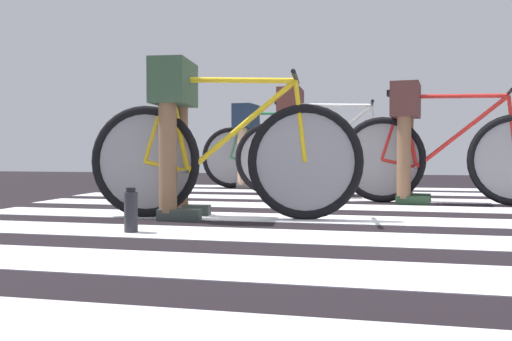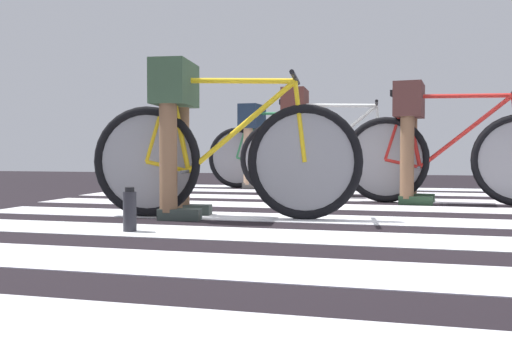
{
  "view_description": "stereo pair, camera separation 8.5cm",
  "coord_description": "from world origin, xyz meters",
  "px_view_note": "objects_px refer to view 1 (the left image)",
  "views": [
    {
      "loc": [
        0.18,
        -3.64,
        0.43
      ],
      "look_at": [
        -0.56,
        -0.33,
        0.32
      ],
      "focal_mm": 38.08,
      "sensor_mm": 36.0,
      "label": 1
    },
    {
      "loc": [
        0.27,
        -3.64,
        0.43
      ],
      "look_at": [
        -0.56,
        -0.33,
        0.32
      ],
      "focal_mm": 38.08,
      "sensor_mm": 36.0,
      "label": 2
    }
  ],
  "objects_px": {
    "bicycle_1_of_4": "(223,157)",
    "cyclist_4_of_4": "(246,134)",
    "cyclist_1_of_4": "(175,117)",
    "cyclist_3_of_4": "(291,127)",
    "bicycle_2_of_4": "(446,156)",
    "bicycle_4_of_4": "(272,155)",
    "cyclist_2_of_4": "(406,126)",
    "water_bottle": "(131,211)",
    "bicycle_3_of_4": "(323,156)"
  },
  "relations": [
    {
      "from": "cyclist_1_of_4",
      "to": "bicycle_4_of_4",
      "type": "relative_size",
      "value": 0.57
    },
    {
      "from": "cyclist_1_of_4",
      "to": "water_bottle",
      "type": "relative_size",
      "value": 4.23
    },
    {
      "from": "bicycle_2_of_4",
      "to": "cyclist_4_of_4",
      "type": "xyz_separation_m",
      "value": [
        -2.03,
        1.57,
        0.25
      ]
    },
    {
      "from": "cyclist_3_of_4",
      "to": "bicycle_2_of_4",
      "type": "bearing_deg",
      "value": -25.69
    },
    {
      "from": "cyclist_3_of_4",
      "to": "water_bottle",
      "type": "xyz_separation_m",
      "value": [
        -0.43,
        -2.61,
        -0.56
      ]
    },
    {
      "from": "cyclist_4_of_4",
      "to": "cyclist_2_of_4",
      "type": "bearing_deg",
      "value": -37.93
    },
    {
      "from": "cyclist_2_of_4",
      "to": "bicycle_3_of_4",
      "type": "distance_m",
      "value": 0.97
    },
    {
      "from": "cyclist_1_of_4",
      "to": "water_bottle",
      "type": "xyz_separation_m",
      "value": [
        0.01,
        -0.66,
        -0.53
      ]
    },
    {
      "from": "bicycle_2_of_4",
      "to": "cyclist_2_of_4",
      "type": "xyz_separation_m",
      "value": [
        -0.31,
        0.04,
        0.25
      ]
    },
    {
      "from": "bicycle_3_of_4",
      "to": "water_bottle",
      "type": "height_order",
      "value": "bicycle_3_of_4"
    },
    {
      "from": "cyclist_1_of_4",
      "to": "cyclist_2_of_4",
      "type": "bearing_deg",
      "value": 37.44
    },
    {
      "from": "cyclist_1_of_4",
      "to": "cyclist_3_of_4",
      "type": "bearing_deg",
      "value": 71.74
    },
    {
      "from": "water_bottle",
      "to": "bicycle_1_of_4",
      "type": "bearing_deg",
      "value": 66.65
    },
    {
      "from": "cyclist_2_of_4",
      "to": "cyclist_3_of_4",
      "type": "bearing_deg",
      "value": 158.77
    },
    {
      "from": "bicycle_2_of_4",
      "to": "cyclist_3_of_4",
      "type": "height_order",
      "value": "cyclist_3_of_4"
    },
    {
      "from": "bicycle_2_of_4",
      "to": "cyclist_1_of_4",
      "type": "bearing_deg",
      "value": -136.02
    },
    {
      "from": "cyclist_3_of_4",
      "to": "cyclist_4_of_4",
      "type": "height_order",
      "value": "cyclist_3_of_4"
    },
    {
      "from": "cyclist_2_of_4",
      "to": "water_bottle",
      "type": "distance_m",
      "value": 2.58
    },
    {
      "from": "cyclist_2_of_4",
      "to": "bicycle_4_of_4",
      "type": "bearing_deg",
      "value": 140.22
    },
    {
      "from": "bicycle_3_of_4",
      "to": "bicycle_4_of_4",
      "type": "distance_m",
      "value": 1.16
    },
    {
      "from": "cyclist_4_of_4",
      "to": "cyclist_3_of_4",
      "type": "bearing_deg",
      "value": -51.28
    },
    {
      "from": "bicycle_2_of_4",
      "to": "cyclist_4_of_4",
      "type": "distance_m",
      "value": 2.58
    },
    {
      "from": "bicycle_1_of_4",
      "to": "cyclist_4_of_4",
      "type": "bearing_deg",
      "value": 95.21
    },
    {
      "from": "cyclist_1_of_4",
      "to": "bicycle_3_of_4",
      "type": "distance_m",
      "value": 2.11
    },
    {
      "from": "cyclist_2_of_4",
      "to": "cyclist_1_of_4",
      "type": "bearing_deg",
      "value": -129.93
    },
    {
      "from": "cyclist_2_of_4",
      "to": "bicycle_2_of_4",
      "type": "bearing_deg",
      "value": 0.0
    },
    {
      "from": "cyclist_4_of_4",
      "to": "cyclist_1_of_4",
      "type": "bearing_deg",
      "value": -81.67
    },
    {
      "from": "bicycle_1_of_4",
      "to": "cyclist_4_of_4",
      "type": "distance_m",
      "value": 2.95
    },
    {
      "from": "bicycle_1_of_4",
      "to": "cyclist_1_of_4",
      "type": "bearing_deg",
      "value": 180.0
    },
    {
      "from": "cyclist_1_of_4",
      "to": "bicycle_4_of_4",
      "type": "xyz_separation_m",
      "value": [
        0.07,
        2.9,
        -0.26
      ]
    },
    {
      "from": "cyclist_3_of_4",
      "to": "cyclist_1_of_4",
      "type": "bearing_deg",
      "value": -104.43
    },
    {
      "from": "bicycle_3_of_4",
      "to": "cyclist_4_of_4",
      "type": "xyz_separation_m",
      "value": [
        -0.99,
        0.96,
        0.25
      ]
    },
    {
      "from": "bicycle_2_of_4",
      "to": "water_bottle",
      "type": "xyz_separation_m",
      "value": [
        -1.78,
        -2.01,
        -0.27
      ]
    },
    {
      "from": "cyclist_2_of_4",
      "to": "water_bottle",
      "type": "relative_size",
      "value": 4.19
    },
    {
      "from": "bicycle_1_of_4",
      "to": "bicycle_4_of_4",
      "type": "distance_m",
      "value": 2.88
    },
    {
      "from": "bicycle_4_of_4",
      "to": "water_bottle",
      "type": "height_order",
      "value": "bicycle_4_of_4"
    },
    {
      "from": "cyclist_3_of_4",
      "to": "cyclist_2_of_4",
      "type": "bearing_deg",
      "value": -30.04
    },
    {
      "from": "bicycle_2_of_4",
      "to": "bicycle_1_of_4",
      "type": "bearing_deg",
      "value": -131.35
    },
    {
      "from": "bicycle_3_of_4",
      "to": "cyclist_4_of_4",
      "type": "distance_m",
      "value": 1.4
    },
    {
      "from": "cyclist_3_of_4",
      "to": "water_bottle",
      "type": "bearing_deg",
      "value": -101.03
    },
    {
      "from": "cyclist_2_of_4",
      "to": "bicycle_4_of_4",
      "type": "height_order",
      "value": "cyclist_2_of_4"
    },
    {
      "from": "bicycle_1_of_4",
      "to": "cyclist_2_of_4",
      "type": "distance_m",
      "value": 1.81
    },
    {
      "from": "cyclist_2_of_4",
      "to": "bicycle_3_of_4",
      "type": "bearing_deg",
      "value": 149.18
    },
    {
      "from": "cyclist_1_of_4",
      "to": "bicycle_3_of_4",
      "type": "xyz_separation_m",
      "value": [
        0.75,
        1.96,
        -0.26
      ]
    },
    {
      "from": "bicycle_4_of_4",
      "to": "bicycle_3_of_4",
      "type": "bearing_deg",
      "value": -50.43
    },
    {
      "from": "bicycle_4_of_4",
      "to": "cyclist_2_of_4",
      "type": "bearing_deg",
      "value": -43.22
    },
    {
      "from": "bicycle_2_of_4",
      "to": "cyclist_4_of_4",
      "type": "relative_size",
      "value": 1.77
    },
    {
      "from": "cyclist_3_of_4",
      "to": "bicycle_4_of_4",
      "type": "relative_size",
      "value": 0.59
    },
    {
      "from": "bicycle_1_of_4",
      "to": "water_bottle",
      "type": "xyz_separation_m",
      "value": [
        -0.3,
        -0.69,
        -0.27
      ]
    },
    {
      "from": "cyclist_4_of_4",
      "to": "bicycle_1_of_4",
      "type": "bearing_deg",
      "value": -75.6
    }
  ]
}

